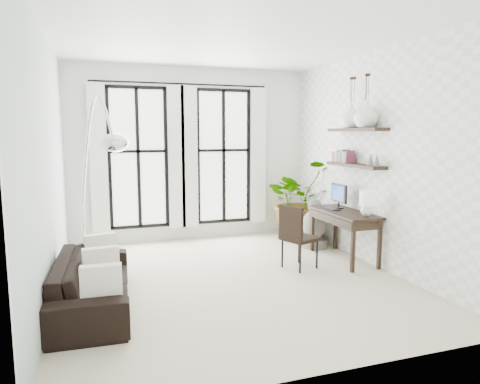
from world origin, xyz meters
name	(u,v)px	position (x,y,z in m)	size (l,w,h in m)	color
floor	(232,279)	(0.00, 0.00, 0.00)	(5.00, 5.00, 0.00)	beige
ceiling	(231,38)	(0.00, 0.00, 3.20)	(5.00, 5.00, 0.00)	white
wall_left	(47,167)	(-2.25, 0.00, 1.60)	(5.00, 5.00, 0.00)	#AEC2BC
wall_right	(375,160)	(2.25, 0.00, 1.60)	(5.00, 5.00, 0.00)	white
wall_back	(192,155)	(0.00, 2.50, 1.60)	(4.50, 4.50, 0.00)	white
windows	(183,157)	(-0.20, 2.43, 1.56)	(3.26, 0.13, 2.65)	white
wall_shelves	(354,151)	(2.11, 0.36, 1.73)	(0.25, 1.30, 0.60)	black
sofa	(93,283)	(-1.80, -0.43, 0.29)	(2.02, 0.79, 0.59)	black
throw_pillows	(101,264)	(-1.70, -0.43, 0.50)	(0.40, 1.52, 0.40)	silver
plant	(300,200)	(1.90, 1.78, 0.76)	(1.36, 1.18, 1.51)	#2D7228
desk	(346,215)	(1.95, 0.27, 0.73)	(0.56, 1.32, 1.17)	black
desk_chair	(296,233)	(1.02, 0.13, 0.54)	(0.58, 0.58, 0.95)	black
arc_lamp	(96,144)	(-1.70, 0.02, 1.87)	(0.75, 1.16, 2.45)	silver
buddha	(314,227)	(1.89, 1.17, 0.36)	(0.47, 0.47, 0.85)	slate
vase_a	(366,115)	(2.11, 0.07, 2.27)	(0.37, 0.37, 0.38)	white
vase_b	(351,116)	(2.11, 0.47, 2.27)	(0.37, 0.37, 0.38)	white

